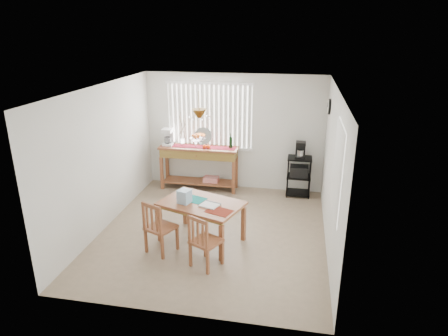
% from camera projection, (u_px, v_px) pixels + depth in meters
% --- Properties ---
extents(ground, '(4.00, 4.50, 0.01)m').
position_uv_depth(ground, '(213.00, 232.00, 7.28)').
color(ground, gray).
extents(room_shell, '(4.20, 4.70, 2.70)m').
position_uv_depth(room_shell, '(212.00, 142.00, 6.73)').
color(room_shell, silver).
rests_on(room_shell, ground).
extents(sideboard, '(1.77, 0.50, 1.00)m').
position_uv_depth(sideboard, '(199.00, 157.00, 9.00)').
color(sideboard, brown).
rests_on(sideboard, ground).
extents(sideboard_items, '(1.68, 0.42, 0.76)m').
position_uv_depth(sideboard_items, '(186.00, 139.00, 8.93)').
color(sideboard_items, maroon).
rests_on(sideboard_items, sideboard).
extents(wire_cart, '(0.52, 0.41, 0.88)m').
position_uv_depth(wire_cart, '(299.00, 173.00, 8.69)').
color(wire_cart, black).
rests_on(wire_cart, ground).
extents(cart_items, '(0.21, 0.25, 0.36)m').
position_uv_depth(cart_items, '(300.00, 150.00, 8.53)').
color(cart_items, black).
rests_on(cart_items, wire_cart).
extents(dining_table, '(1.56, 1.27, 0.72)m').
position_uv_depth(dining_table, '(201.00, 207.00, 6.78)').
color(dining_table, brown).
rests_on(dining_table, ground).
extents(table_items, '(1.01, 0.80, 0.23)m').
position_uv_depth(table_items, '(191.00, 199.00, 6.69)').
color(table_items, '#167F79').
rests_on(table_items, dining_table).
extents(chair_left, '(0.56, 0.56, 0.92)m').
position_uv_depth(chair_left, '(159.00, 228.00, 6.48)').
color(chair_left, brown).
rests_on(chair_left, ground).
extents(chair_right, '(0.55, 0.55, 0.89)m').
position_uv_depth(chair_right, '(204.00, 242.00, 6.09)').
color(chair_right, brown).
rests_on(chair_right, ground).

